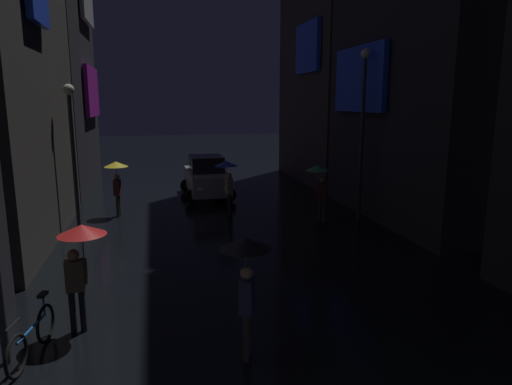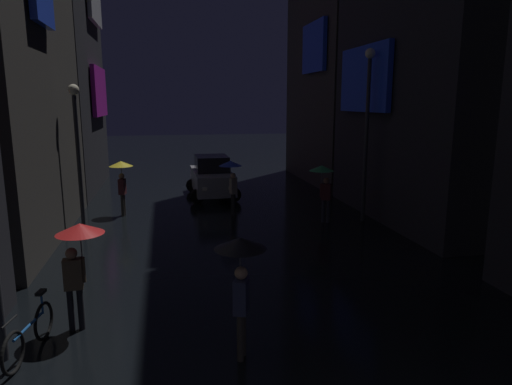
{
  "view_description": "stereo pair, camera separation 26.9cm",
  "coord_description": "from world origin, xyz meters",
  "views": [
    {
      "loc": [
        -2.41,
        -2.03,
        4.37
      ],
      "look_at": [
        0.0,
        8.66,
        2.18
      ],
      "focal_mm": 32.0,
      "sensor_mm": 36.0,
      "label": 1
    },
    {
      "loc": [
        -2.15,
        -2.09,
        4.37
      ],
      "look_at": [
        0.0,
        8.66,
        2.18
      ],
      "focal_mm": 32.0,
      "sensor_mm": 36.0,
      "label": 2
    }
  ],
  "objects": [
    {
      "name": "pedestrian_midstreet_left_yellow",
      "position": [
        -3.84,
        16.02,
        1.67
      ],
      "size": [
        0.9,
        0.9,
        2.12
      ],
      "color": "#38332D",
      "rests_on": "ground"
    },
    {
      "name": "building_left_far",
      "position": [
        -7.48,
        22.12,
        8.98
      ],
      "size": [
        4.25,
        8.24,
        17.94
      ],
      "color": "black",
      "rests_on": "ground"
    },
    {
      "name": "streetlamp_right_far",
      "position": [
        5.0,
        13.34,
        3.82
      ],
      "size": [
        0.36,
        0.36,
        6.21
      ],
      "color": "#2D2D33",
      "rests_on": "ground"
    },
    {
      "name": "pedestrian_far_right_black",
      "position": [
        -0.97,
        5.16,
        1.67
      ],
      "size": [
        0.9,
        0.9,
        2.12
      ],
      "color": "#38332D",
      "rests_on": "ground"
    },
    {
      "name": "pedestrian_near_crossing_blue",
      "position": [
        0.34,
        15.3,
        1.67
      ],
      "size": [
        0.9,
        0.9,
        2.12
      ],
      "color": "black",
      "rests_on": "ground"
    },
    {
      "name": "bicycle_parked_at_storefront",
      "position": [
        -4.6,
        5.87,
        0.39
      ],
      "size": [
        0.41,
        1.8,
        0.96
      ],
      "color": "black",
      "rests_on": "ground"
    },
    {
      "name": "streetlamp_left_far",
      "position": [
        -5.0,
        13.95,
        3.13
      ],
      "size": [
        0.36,
        0.36,
        4.94
      ],
      "color": "#2D2D33",
      "rests_on": "ground"
    },
    {
      "name": "car_distant",
      "position": [
        -0.06,
        18.86,
        0.93
      ],
      "size": [
        2.3,
        4.17,
        1.92
      ],
      "color": "#99999E",
      "rests_on": "ground"
    },
    {
      "name": "pedestrian_foreground_left_green",
      "position": [
        3.42,
        13.4,
        1.67
      ],
      "size": [
        0.9,
        0.9,
        2.12
      ],
      "color": "#2D2D38",
      "rests_on": "ground"
    },
    {
      "name": "pedestrian_midstreet_centre_red",
      "position": [
        -3.85,
        6.69,
        1.67
      ],
      "size": [
        0.9,
        0.9,
        2.12
      ],
      "color": "black",
      "rests_on": "ground"
    }
  ]
}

